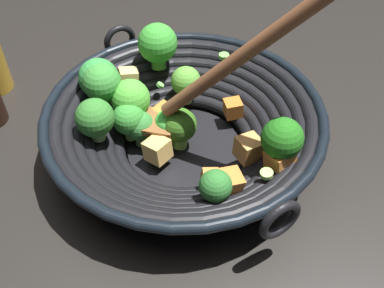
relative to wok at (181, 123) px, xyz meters
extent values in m
plane|color=black|center=(0.00, 0.00, -0.05)|extent=(4.00, 4.00, 0.00)
cylinder|color=black|center=(0.00, 0.00, -0.05)|extent=(0.16, 0.16, 0.01)
torus|color=black|center=(0.00, 0.00, -0.04)|extent=(0.21, 0.21, 0.02)
torus|color=black|center=(0.00, 0.00, -0.03)|extent=(0.23, 0.23, 0.02)
torus|color=black|center=(0.00, 0.00, -0.02)|extent=(0.26, 0.26, 0.02)
torus|color=black|center=(0.00, 0.00, -0.01)|extent=(0.29, 0.29, 0.02)
torus|color=black|center=(0.00, 0.00, 0.00)|extent=(0.31, 0.31, 0.02)
torus|color=black|center=(0.00, 0.00, 0.00)|extent=(0.34, 0.34, 0.02)
torus|color=black|center=(0.00, 0.00, 0.01)|extent=(0.36, 0.36, 0.02)
torus|color=black|center=(0.00, 0.00, 0.02)|extent=(0.38, 0.38, 0.01)
torus|color=black|center=(0.11, 0.17, 0.02)|extent=(0.05, 0.04, 0.05)
torus|color=black|center=(-0.11, -0.16, 0.02)|extent=(0.05, 0.04, 0.05)
cylinder|color=#6FA450|center=(0.00, -0.08, -0.02)|extent=(0.03, 0.03, 0.03)
sphere|color=green|center=(0.00, -0.08, 0.01)|extent=(0.06, 0.06, 0.06)
cylinder|color=#70AA51|center=(0.02, -0.05, -0.04)|extent=(0.02, 0.02, 0.02)
sphere|color=#317532|center=(0.02, -0.05, -0.01)|extent=(0.04, 0.04, 0.04)
cylinder|color=#6DA24A|center=(-0.08, -0.03, -0.02)|extent=(0.03, 0.02, 0.02)
sphere|color=#559835|center=(-0.08, -0.03, 0.01)|extent=(0.04, 0.04, 0.04)
cylinder|color=#7CAE5B|center=(0.07, -0.09, 0.00)|extent=(0.02, 0.02, 0.02)
sphere|color=#30752A|center=(0.07, -0.09, 0.03)|extent=(0.05, 0.05, 0.05)
cylinder|color=#55A03A|center=(0.09, 0.09, -0.01)|extent=(0.02, 0.02, 0.02)
sphere|color=#2C6E2C|center=(0.09, 0.09, 0.02)|extent=(0.04, 0.04, 0.04)
cylinder|color=#5E8F36|center=(0.00, -0.13, 0.00)|extent=(0.03, 0.03, 0.01)
sphere|color=#328C3C|center=(0.00, -0.13, 0.03)|extent=(0.06, 0.06, 0.06)
cylinder|color=#6BA44A|center=(0.01, 0.14, 0.01)|extent=(0.03, 0.03, 0.02)
sphere|color=#1F6618|center=(0.01, 0.14, 0.04)|extent=(0.05, 0.05, 0.05)
cylinder|color=#66A546|center=(0.00, -0.02, -0.04)|extent=(0.02, 0.02, 0.01)
sphere|color=green|center=(0.00, -0.02, -0.01)|extent=(0.05, 0.05, 0.05)
cylinder|color=#6DAE43|center=(0.03, -0.07, -0.03)|extent=(0.02, 0.02, 0.02)
sphere|color=#338731|center=(0.03, -0.07, 0.00)|extent=(0.05, 0.05, 0.05)
cylinder|color=#56A23E|center=(-0.10, -0.09, 0.01)|extent=(0.03, 0.03, 0.02)
sphere|color=green|center=(-0.10, -0.09, 0.05)|extent=(0.06, 0.06, 0.06)
cylinder|color=#7FBA4A|center=(0.00, 0.00, -0.03)|extent=(0.03, 0.03, 0.02)
sphere|color=#34651B|center=(0.00, 0.00, 0.00)|extent=(0.05, 0.05, 0.05)
cylinder|color=#638C40|center=(0.01, -0.12, 0.00)|extent=(0.03, 0.03, 0.02)
sphere|color=#388A35|center=(0.01, -0.12, 0.04)|extent=(0.05, 0.05, 0.05)
cube|color=#C96E2B|center=(0.07, 0.10, 0.01)|extent=(0.04, 0.04, 0.03)
cube|color=#CB742D|center=(-0.01, -0.03, -0.01)|extent=(0.04, 0.04, 0.03)
cube|color=#C97630|center=(0.02, 0.15, 0.01)|extent=(0.04, 0.04, 0.03)
cube|color=#BC6420|center=(0.07, 0.07, -0.01)|extent=(0.03, 0.03, 0.03)
cube|color=#CC6B26|center=(-0.08, 0.05, -0.02)|extent=(0.03, 0.04, 0.03)
cube|color=#E9B95E|center=(0.04, -0.01, -0.02)|extent=(0.04, 0.04, 0.03)
cube|color=#CF8C4A|center=(0.00, 0.10, 0.00)|extent=(0.04, 0.04, 0.03)
cube|color=#E8C16E|center=(-0.05, -0.11, 0.01)|extent=(0.04, 0.04, 0.03)
cylinder|color=#6BC651|center=(-0.13, 0.00, 0.03)|extent=(0.02, 0.02, 0.00)
cylinder|color=#56B247|center=(-0.07, -0.02, -0.01)|extent=(0.01, 0.01, 0.01)
cylinder|color=#6BC651|center=(-0.06, -0.07, 0.00)|extent=(0.02, 0.02, 0.01)
cylinder|color=#99D166|center=(0.05, 0.14, 0.02)|extent=(0.02, 0.02, 0.01)
cylinder|color=#6BC651|center=(-0.08, -0.03, 0.00)|extent=(0.02, 0.02, 0.01)
cube|color=brown|center=(0.01, -0.04, -0.01)|extent=(0.06, 0.08, 0.01)
cylinder|color=brown|center=(-0.01, 0.07, 0.12)|extent=(0.06, 0.20, 0.22)
camera|label=1|loc=(0.40, 0.21, 0.42)|focal=42.48mm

